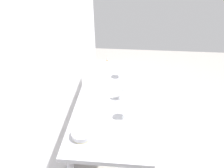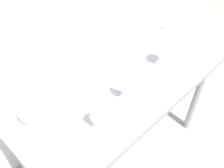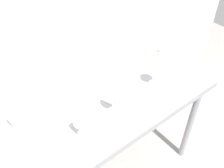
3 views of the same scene
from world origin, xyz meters
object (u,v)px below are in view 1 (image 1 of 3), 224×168
open_notebook (106,89)px  tasting_bowl (82,134)px  wine_glass_near_right (121,68)px  tasting_sheet_upper (114,128)px  wine_glass_near_left (127,108)px  decanter_funnel (107,63)px  wine_glass_near_center (123,87)px

open_notebook → tasting_bowl: (-0.60, 0.11, 0.02)m
wine_glass_near_right → open_notebook: size_ratio=0.45×
tasting_sheet_upper → open_notebook: bearing=8.5°
wine_glass_near_left → tasting_sheet_upper: 0.19m
tasting_bowl → decanter_funnel: 1.06m
decanter_funnel → wine_glass_near_right: bearing=-142.0°
wine_glass_near_left → open_notebook: bearing=29.6°
tasting_bowl → wine_glass_near_left: bearing=-56.1°
tasting_sheet_upper → decanter_funnel: decanter_funnel is taller
wine_glass_near_right → decanter_funnel: size_ratio=1.34×
open_notebook → decanter_funnel: 0.46m
wine_glass_near_center → tasting_sheet_upper: size_ratio=0.68×
wine_glass_near_center → tasting_bowl: 0.56m
wine_glass_near_left → open_notebook: (0.38, 0.21, -0.11)m
wine_glass_near_left → tasting_sheet_upper: bearing=142.4°
decanter_funnel → tasting_sheet_upper: bearing=-171.0°
tasting_sheet_upper → tasting_bowl: bearing=107.6°
wine_glass_near_right → tasting_sheet_upper: 0.74m
wine_glass_near_left → wine_glass_near_center: bearing=9.1°
open_notebook → tasting_sheet_upper: (-0.50, -0.12, -0.00)m
tasting_sheet_upper → decanter_funnel: size_ratio=2.15×
wine_glass_near_center → tasting_sheet_upper: 0.40m
wine_glass_near_left → decanter_funnel: bearing=16.3°
open_notebook → wine_glass_near_right: bearing=-49.3°
wine_glass_near_left → wine_glass_near_center: wine_glass_near_center is taller
wine_glass_near_right → decanter_funnel: wine_glass_near_right is taller
wine_glass_near_right → wine_glass_near_center: 0.36m
wine_glass_near_center → tasting_bowl: (-0.48, 0.29, -0.10)m
open_notebook → tasting_bowl: size_ratio=2.37×
wine_glass_near_left → decanter_funnel: size_ratio=1.36×
wine_glass_near_left → wine_glass_near_right: size_ratio=1.02×
wine_glass_near_right → open_notebook: 0.30m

